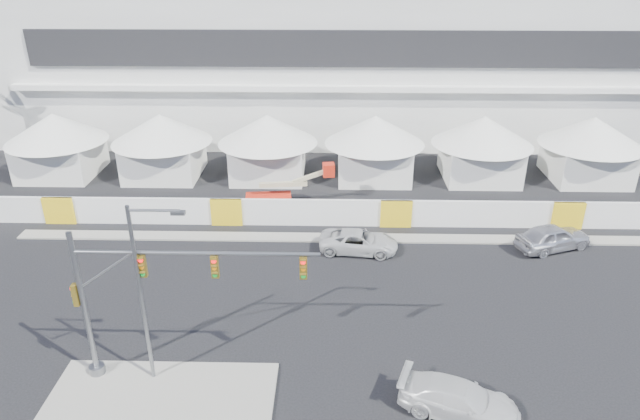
{
  "coord_description": "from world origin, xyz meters",
  "views": [
    {
      "loc": [
        1.47,
        -21.92,
        18.35
      ],
      "look_at": [
        0.74,
        10.0,
        3.32
      ],
      "focal_mm": 32.0,
      "sensor_mm": 36.0,
      "label": 1
    }
  ],
  "objects_px": {
    "sedan_silver": "(553,237)",
    "traffic_mast": "(134,298)",
    "pickup_curb": "(359,242)",
    "boom_lift": "(277,197)",
    "streetlight_median": "(145,285)",
    "pickup_near": "(459,399)"
  },
  "relations": [
    {
      "from": "pickup_curb",
      "to": "pickup_near",
      "type": "height_order",
      "value": "pickup_near"
    },
    {
      "from": "sedan_silver",
      "to": "boom_lift",
      "type": "relative_size",
      "value": 0.74
    },
    {
      "from": "traffic_mast",
      "to": "boom_lift",
      "type": "bearing_deg",
      "value": 76.72
    },
    {
      "from": "sedan_silver",
      "to": "pickup_near",
      "type": "height_order",
      "value": "sedan_silver"
    },
    {
      "from": "pickup_near",
      "to": "sedan_silver",
      "type": "bearing_deg",
      "value": -11.75
    },
    {
      "from": "sedan_silver",
      "to": "pickup_curb",
      "type": "bearing_deg",
      "value": 72.12
    },
    {
      "from": "traffic_mast",
      "to": "sedan_silver",
      "type": "bearing_deg",
      "value": 28.9
    },
    {
      "from": "sedan_silver",
      "to": "traffic_mast",
      "type": "relative_size",
      "value": 0.47
    },
    {
      "from": "traffic_mast",
      "to": "streetlight_median",
      "type": "xyz_separation_m",
      "value": [
        0.62,
        -0.17,
        0.83
      ]
    },
    {
      "from": "pickup_curb",
      "to": "sedan_silver",
      "type": "bearing_deg",
      "value": -81.21
    },
    {
      "from": "boom_lift",
      "to": "pickup_near",
      "type": "bearing_deg",
      "value": -71.28
    },
    {
      "from": "traffic_mast",
      "to": "streetlight_median",
      "type": "distance_m",
      "value": 1.05
    },
    {
      "from": "pickup_near",
      "to": "boom_lift",
      "type": "distance_m",
      "value": 22.83
    },
    {
      "from": "pickup_near",
      "to": "streetlight_median",
      "type": "relative_size",
      "value": 0.59
    },
    {
      "from": "pickup_near",
      "to": "boom_lift",
      "type": "bearing_deg",
      "value": 44.73
    },
    {
      "from": "sedan_silver",
      "to": "boom_lift",
      "type": "distance_m",
      "value": 19.6
    },
    {
      "from": "pickup_curb",
      "to": "boom_lift",
      "type": "relative_size",
      "value": 0.75
    },
    {
      "from": "streetlight_median",
      "to": "sedan_silver",
      "type": "bearing_deg",
      "value": 29.9
    },
    {
      "from": "streetlight_median",
      "to": "pickup_curb",
      "type": "bearing_deg",
      "value": 51.65
    },
    {
      "from": "sedan_silver",
      "to": "boom_lift",
      "type": "xyz_separation_m",
      "value": [
        -18.67,
        5.96,
        0.06
      ]
    },
    {
      "from": "sedan_silver",
      "to": "streetlight_median",
      "type": "xyz_separation_m",
      "value": [
        -22.46,
        -12.91,
        4.28
      ]
    },
    {
      "from": "traffic_mast",
      "to": "boom_lift",
      "type": "height_order",
      "value": "traffic_mast"
    }
  ]
}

